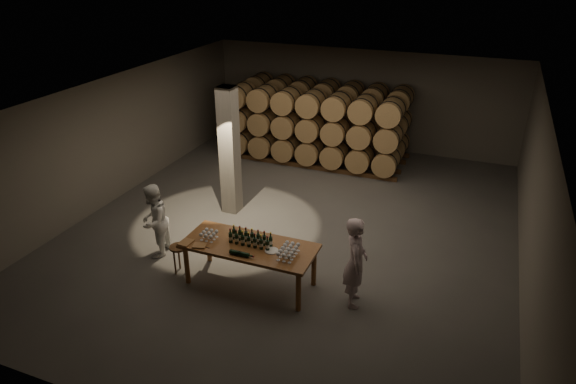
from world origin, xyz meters
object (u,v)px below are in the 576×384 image
at_px(tasting_table, 249,249).
at_px(person_woman, 154,221).
at_px(plate, 272,251).
at_px(bottle_cluster, 250,239).
at_px(stool, 179,251).
at_px(person_man, 355,262).
at_px(notebook_near, 199,246).

xyz_separation_m(tasting_table, person_woman, (-2.37, 0.24, 0.03)).
bearing_deg(plate, bottle_cluster, 171.48).
height_order(bottle_cluster, stool, bottle_cluster).
xyz_separation_m(bottle_cluster, person_man, (2.04, 0.15, -0.11)).
xyz_separation_m(plate, person_woman, (-2.86, 0.28, -0.09)).
bearing_deg(bottle_cluster, plate, -8.52).
xyz_separation_m(tasting_table, plate, (0.49, -0.05, 0.11)).
height_order(notebook_near, person_man, person_man).
bearing_deg(stool, plate, 3.34).
distance_m(plate, notebook_near, 1.40).
xyz_separation_m(person_man, person_woman, (-4.42, 0.06, -0.08)).
relative_size(stool, person_woman, 0.37).
distance_m(bottle_cluster, notebook_near, 0.98).
height_order(stool, person_woman, person_woman).
xyz_separation_m(plate, notebook_near, (-1.36, -0.36, 0.01)).
bearing_deg(tasting_table, plate, -5.49).
xyz_separation_m(tasting_table, stool, (-1.53, -0.16, -0.30)).
height_order(plate, notebook_near, notebook_near).
bearing_deg(person_man, person_woman, 73.89).
height_order(tasting_table, notebook_near, notebook_near).
height_order(tasting_table, person_woman, person_woman).
relative_size(plate, notebook_near, 1.07).
relative_size(plate, person_man, 0.15).
relative_size(notebook_near, person_woman, 0.15).
bearing_deg(stool, person_woman, 154.44).
distance_m(person_man, person_woman, 4.43).
distance_m(notebook_near, stool, 0.82).
xyz_separation_m(tasting_table, bottle_cluster, (0.02, 0.02, 0.21)).
bearing_deg(plate, stool, -176.66).
distance_m(stool, person_man, 3.62).
relative_size(bottle_cluster, person_man, 0.48).
relative_size(tasting_table, plate, 9.91).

